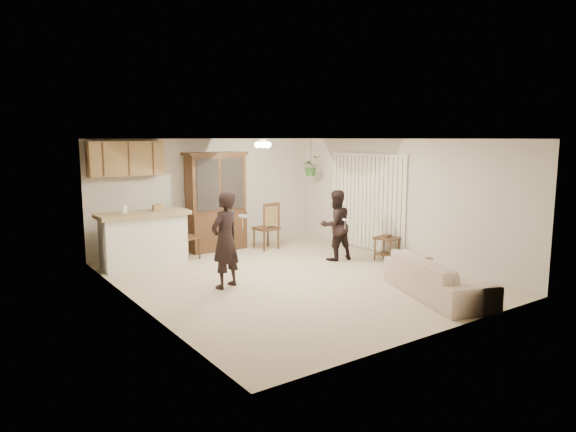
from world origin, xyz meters
TOP-DOWN VIEW (x-y plane):
  - floor at (0.00, 0.00)m, footprint 6.50×6.50m
  - ceiling at (0.00, 0.00)m, footprint 5.50×6.50m
  - wall_back at (0.00, 3.25)m, footprint 5.50×0.02m
  - wall_front at (0.00, -3.25)m, footprint 5.50×0.02m
  - wall_left at (-2.75, 0.00)m, footprint 0.02×6.50m
  - wall_right at (2.75, 0.00)m, footprint 0.02×6.50m
  - breakfast_bar at (-1.85, 2.35)m, footprint 1.60×0.55m
  - bar_top at (-1.85, 2.35)m, footprint 1.75×0.70m
  - upper_cabinets at (-1.90, 3.07)m, footprint 1.50×0.34m
  - vertical_blinds at (2.71, 0.90)m, footprint 0.06×2.30m
  - ceiling_fixture at (0.20, 1.20)m, footprint 0.36×0.36m
  - hanging_plant at (2.30, 2.40)m, footprint 0.43×0.37m
  - plant_cord at (2.30, 2.40)m, footprint 0.01×0.01m
  - sofa at (1.32, -2.21)m, footprint 1.32×2.01m
  - adult at (-1.21, 0.17)m, footprint 0.77×0.64m
  - child at (1.60, 0.64)m, footprint 0.71×0.59m
  - china_hutch at (0.03, 2.94)m, footprint 1.41×0.56m
  - side_table at (2.45, -0.01)m, footprint 0.53×0.53m
  - chair_bar at (-0.92, 2.46)m, footprint 0.57×0.57m
  - chair_hutch_left at (0.19, 2.86)m, footprint 0.69×0.69m
  - chair_hutch_right at (1.00, 2.37)m, footprint 0.51×0.51m
  - controller_adult at (-1.08, -0.19)m, footprint 0.09×0.15m
  - controller_child at (1.56, 0.30)m, footprint 0.05×0.13m

SIDE VIEW (x-z plane):
  - floor at x=0.00m, z-range 0.00..0.00m
  - side_table at x=2.45m, z-range -0.02..0.52m
  - chair_bar at x=-0.92m, z-range -0.23..0.82m
  - chair_hutch_right at x=1.00m, z-range -0.24..0.84m
  - chair_hutch_left at x=0.19m, z-range -0.25..0.88m
  - sofa at x=1.32m, z-range 0.00..0.73m
  - breakfast_bar at x=-1.85m, z-range 0.00..1.00m
  - child at x=1.60m, z-range 0.00..1.35m
  - controller_child at x=1.56m, z-range 0.88..0.91m
  - adult at x=-1.21m, z-range 0.00..1.80m
  - bar_top at x=-1.85m, z-range 1.01..1.09m
  - china_hutch at x=0.03m, z-range -0.01..2.19m
  - vertical_blinds at x=2.71m, z-range 0.05..2.15m
  - wall_back at x=0.00m, z-range 0.00..2.50m
  - wall_front at x=0.00m, z-range 0.00..2.50m
  - wall_left at x=-2.75m, z-range 0.00..2.50m
  - wall_right at x=2.75m, z-range 0.00..2.50m
  - controller_adult at x=-1.08m, z-range 1.24..1.28m
  - hanging_plant at x=2.30m, z-range 1.61..2.09m
  - upper_cabinets at x=-1.90m, z-range 1.75..2.45m
  - plant_cord at x=2.30m, z-range 1.85..2.50m
  - ceiling_fixture at x=0.20m, z-range 2.30..2.50m
  - ceiling at x=0.00m, z-range 2.49..2.51m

